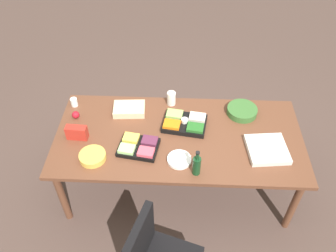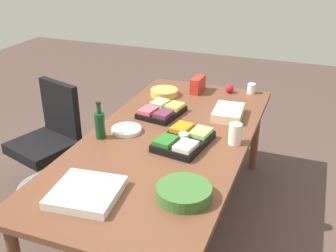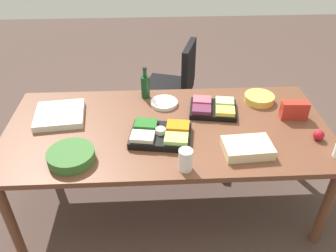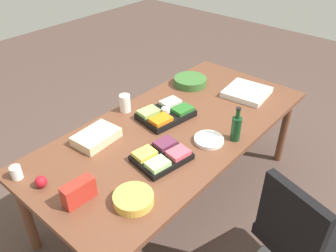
{
  "view_description": "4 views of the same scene",
  "coord_description": "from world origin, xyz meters",
  "px_view_note": "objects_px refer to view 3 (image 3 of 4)",
  "views": [
    {
      "loc": [
        -0.0,
        -2.34,
        3.21
      ],
      "look_at": [
        -0.11,
        0.05,
        0.85
      ],
      "focal_mm": 37.34,
      "sensor_mm": 36.0,
      "label": 1
    },
    {
      "loc": [
        2.4,
        0.92,
        2.09
      ],
      "look_at": [
        -0.11,
        -0.04,
        0.81
      ],
      "focal_mm": 43.38,
      "sensor_mm": 36.0,
      "label": 2
    },
    {
      "loc": [
        0.1,
        2.08,
        2.25
      ],
      "look_at": [
        -0.0,
        0.06,
        0.82
      ],
      "focal_mm": 36.79,
      "sensor_mm": 36.0,
      "label": 3
    },
    {
      "loc": [
        -1.72,
        -1.41,
        2.29
      ],
      "look_at": [
        -0.08,
        0.0,
        0.82
      ],
      "focal_mm": 36.76,
      "sensor_mm": 36.0,
      "label": 4
    }
  ],
  "objects_px": {
    "pizza_box": "(60,115)",
    "paper_plate_stack": "(164,103)",
    "wine_bottle": "(145,86)",
    "chip_bowl": "(259,98)",
    "conference_table": "(167,134)",
    "mayo_jar": "(186,160)",
    "chip_bag_red": "(294,110)",
    "salad_bowl": "(71,156)",
    "fruit_platter": "(213,108)",
    "office_chair": "(173,95)",
    "apple_red": "(319,135)",
    "veggie_tray": "(161,134)",
    "sheet_cake": "(247,148)"
  },
  "relations": [
    {
      "from": "wine_bottle",
      "to": "mayo_jar",
      "type": "bearing_deg",
      "value": 105.42
    },
    {
      "from": "pizza_box",
      "to": "mayo_jar",
      "type": "relative_size",
      "value": 2.43
    },
    {
      "from": "paper_plate_stack",
      "to": "chip_bowl",
      "type": "xyz_separation_m",
      "value": [
        -0.78,
        -0.01,
        0.01
      ]
    },
    {
      "from": "salad_bowl",
      "to": "sheet_cake",
      "type": "distance_m",
      "value": 1.16
    },
    {
      "from": "wine_bottle",
      "to": "chip_bowl",
      "type": "relative_size",
      "value": 1.13
    },
    {
      "from": "mayo_jar",
      "to": "conference_table",
      "type": "bearing_deg",
      "value": -79.12
    },
    {
      "from": "office_chair",
      "to": "wine_bottle",
      "type": "relative_size",
      "value": 3.56
    },
    {
      "from": "conference_table",
      "to": "chip_bowl",
      "type": "height_order",
      "value": "chip_bowl"
    },
    {
      "from": "apple_red",
      "to": "conference_table",
      "type": "bearing_deg",
      "value": -11.19
    },
    {
      "from": "fruit_platter",
      "to": "paper_plate_stack",
      "type": "relative_size",
      "value": 1.82
    },
    {
      "from": "salad_bowl",
      "to": "office_chair",
      "type": "bearing_deg",
      "value": -116.94
    },
    {
      "from": "conference_table",
      "to": "chip_bowl",
      "type": "xyz_separation_m",
      "value": [
        -0.77,
        -0.32,
        0.09
      ]
    },
    {
      "from": "conference_table",
      "to": "sheet_cake",
      "type": "relative_size",
      "value": 7.48
    },
    {
      "from": "chip_bag_red",
      "to": "salad_bowl",
      "type": "distance_m",
      "value": 1.66
    },
    {
      "from": "wine_bottle",
      "to": "conference_table",
      "type": "bearing_deg",
      "value": 109.99
    },
    {
      "from": "fruit_platter",
      "to": "wine_bottle",
      "type": "distance_m",
      "value": 0.59
    },
    {
      "from": "chip_bag_red",
      "to": "salad_bowl",
      "type": "height_order",
      "value": "chip_bag_red"
    },
    {
      "from": "pizza_box",
      "to": "chip_bowl",
      "type": "bearing_deg",
      "value": 179.57
    },
    {
      "from": "pizza_box",
      "to": "mayo_jar",
      "type": "bearing_deg",
      "value": 139.12
    },
    {
      "from": "conference_table",
      "to": "mayo_jar",
      "type": "bearing_deg",
      "value": 100.88
    },
    {
      "from": "pizza_box",
      "to": "paper_plate_stack",
      "type": "xyz_separation_m",
      "value": [
        -0.81,
        -0.15,
        -0.01
      ]
    },
    {
      "from": "fruit_platter",
      "to": "salad_bowl",
      "type": "xyz_separation_m",
      "value": [
        1.01,
        0.53,
        0.0
      ]
    },
    {
      "from": "chip_bowl",
      "to": "apple_red",
      "type": "bearing_deg",
      "value": 117.55
    },
    {
      "from": "salad_bowl",
      "to": "paper_plate_stack",
      "type": "bearing_deg",
      "value": -133.72
    },
    {
      "from": "office_chair",
      "to": "pizza_box",
      "type": "bearing_deg",
      "value": 46.23
    },
    {
      "from": "salad_bowl",
      "to": "mayo_jar",
      "type": "relative_size",
      "value": 2.07
    },
    {
      "from": "veggie_tray",
      "to": "sheet_cake",
      "type": "xyz_separation_m",
      "value": [
        -0.57,
        0.18,
        -0.0
      ]
    },
    {
      "from": "apple_red",
      "to": "veggie_tray",
      "type": "bearing_deg",
      "value": -3.38
    },
    {
      "from": "sheet_cake",
      "to": "fruit_platter",
      "type": "bearing_deg",
      "value": -73.63
    },
    {
      "from": "apple_red",
      "to": "wine_bottle",
      "type": "distance_m",
      "value": 1.38
    },
    {
      "from": "office_chair",
      "to": "chip_bowl",
      "type": "relative_size",
      "value": 4.0
    },
    {
      "from": "sheet_cake",
      "to": "wine_bottle",
      "type": "bearing_deg",
      "value": -48.29
    },
    {
      "from": "wine_bottle",
      "to": "mayo_jar",
      "type": "relative_size",
      "value": 1.84
    },
    {
      "from": "apple_red",
      "to": "veggie_tray",
      "type": "distance_m",
      "value": 1.11
    },
    {
      "from": "office_chair",
      "to": "veggie_tray",
      "type": "height_order",
      "value": "office_chair"
    },
    {
      "from": "fruit_platter",
      "to": "wine_bottle",
      "type": "height_order",
      "value": "wine_bottle"
    },
    {
      "from": "apple_red",
      "to": "sheet_cake",
      "type": "bearing_deg",
      "value": 11.92
    },
    {
      "from": "apple_red",
      "to": "chip_bag_red",
      "type": "relative_size",
      "value": 0.38
    },
    {
      "from": "office_chair",
      "to": "paper_plate_stack",
      "type": "relative_size",
      "value": 4.4
    },
    {
      "from": "fruit_platter",
      "to": "sheet_cake",
      "type": "bearing_deg",
      "value": 106.37
    },
    {
      "from": "veggie_tray",
      "to": "paper_plate_stack",
      "type": "bearing_deg",
      "value": -95.37
    },
    {
      "from": "office_chair",
      "to": "wine_bottle",
      "type": "xyz_separation_m",
      "value": [
        0.27,
        0.69,
        0.49
      ]
    },
    {
      "from": "fruit_platter",
      "to": "pizza_box",
      "type": "distance_m",
      "value": 1.19
    },
    {
      "from": "wine_bottle",
      "to": "pizza_box",
      "type": "xyz_separation_m",
      "value": [
        0.66,
        0.28,
        -0.08
      ]
    },
    {
      "from": "chip_bag_red",
      "to": "apple_red",
      "type": "bearing_deg",
      "value": 106.43
    },
    {
      "from": "office_chair",
      "to": "paper_plate_stack",
      "type": "bearing_deg",
      "value": 81.53
    },
    {
      "from": "salad_bowl",
      "to": "pizza_box",
      "type": "height_order",
      "value": "salad_bowl"
    },
    {
      "from": "apple_red",
      "to": "chip_bag_red",
      "type": "distance_m",
      "value": 0.29
    },
    {
      "from": "veggie_tray",
      "to": "office_chair",
      "type": "bearing_deg",
      "value": -97.37
    },
    {
      "from": "chip_bag_red",
      "to": "sheet_cake",
      "type": "bearing_deg",
      "value": 40.95
    }
  ]
}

